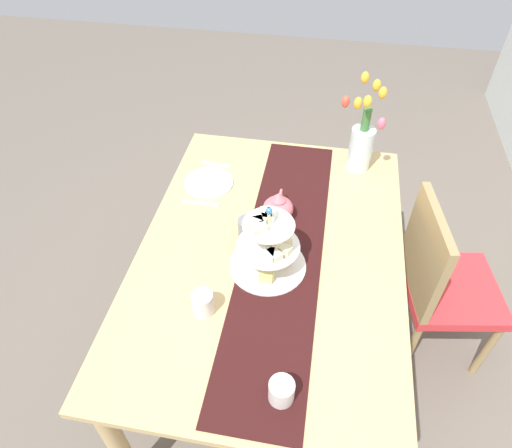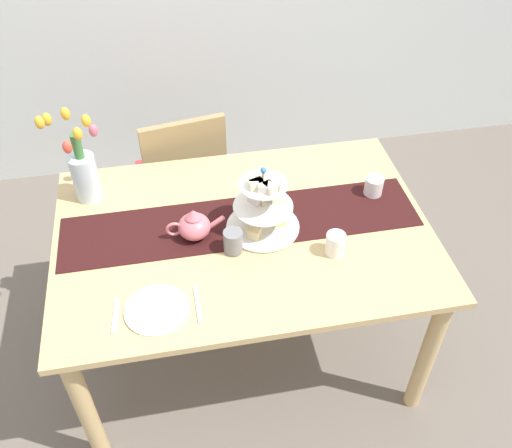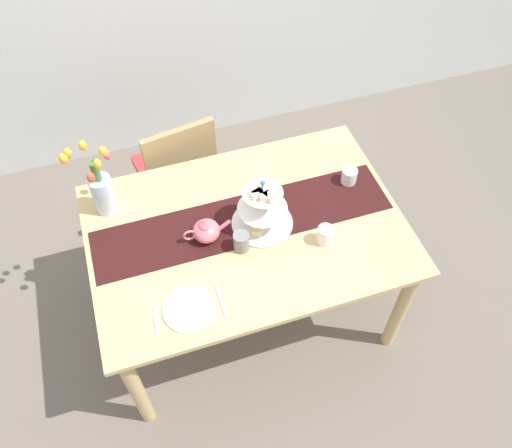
{
  "view_description": "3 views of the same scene",
  "coord_description": "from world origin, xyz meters",
  "views": [
    {
      "loc": [
        1.23,
        0.16,
        2.15
      ],
      "look_at": [
        -0.07,
        -0.07,
        0.85
      ],
      "focal_mm": 32.11,
      "sensor_mm": 36.0,
      "label": 1
    },
    {
      "loc": [
        -0.25,
        -1.63,
        2.35
      ],
      "look_at": [
        0.05,
        -0.01,
        0.82
      ],
      "focal_mm": 39.17,
      "sensor_mm": 36.0,
      "label": 2
    },
    {
      "loc": [
        -0.44,
        -1.49,
        2.8
      ],
      "look_at": [
        0.04,
        -0.04,
        0.84
      ],
      "focal_mm": 36.8,
      "sensor_mm": 36.0,
      "label": 3
    }
  ],
  "objects": [
    {
      "name": "fork_left",
      "position": [
        -0.52,
        -0.35,
        0.78
      ],
      "size": [
        0.03,
        0.15,
        0.01
      ],
      "primitive_type": "cube",
      "rotation": [
        0.0,
        0.0,
        -0.09
      ],
      "color": "silver",
      "rests_on": "dining_table"
    },
    {
      "name": "dinner_plate_left",
      "position": [
        -0.37,
        -0.35,
        0.78
      ],
      "size": [
        0.23,
        0.23,
        0.01
      ],
      "primitive_type": "cylinder",
      "color": "white",
      "rests_on": "dining_table"
    },
    {
      "name": "ground_plane",
      "position": [
        0.0,
        0.0,
        0.0
      ],
      "size": [
        8.0,
        8.0,
        0.0
      ],
      "primitive_type": "plane",
      "color": "#6B6056"
    },
    {
      "name": "teapot",
      "position": [
        -0.2,
        0.0,
        0.84
      ],
      "size": [
        0.24,
        0.13,
        0.14
      ],
      "color": "#D66B75",
      "rests_on": "table_runner"
    },
    {
      "name": "table_runner",
      "position": [
        0.0,
        0.05,
        0.78
      ],
      "size": [
        1.47,
        0.31,
        0.0
      ],
      "primitive_type": "cube",
      "color": "black",
      "rests_on": "dining_table"
    },
    {
      "name": "knife_left",
      "position": [
        -0.23,
        -0.35,
        0.78
      ],
      "size": [
        0.02,
        0.17,
        0.01
      ],
      "primitive_type": "cube",
      "rotation": [
        0.0,
        0.0,
        0.01
      ],
      "color": "silver",
      "rests_on": "dining_table"
    },
    {
      "name": "mug_grey",
      "position": [
        -0.06,
        -0.11,
        0.83
      ],
      "size": [
        0.08,
        0.08,
        0.09
      ],
      "primitive_type": "cylinder",
      "color": "slate",
      "rests_on": "table_runner"
    },
    {
      "name": "tiered_cake_stand",
      "position": [
        0.08,
        0.01,
        0.89
      ],
      "size": [
        0.3,
        0.3,
        0.3
      ],
      "color": "beige",
      "rests_on": "table_runner"
    },
    {
      "name": "cream_jug",
      "position": [
        0.6,
        0.12,
        0.82
      ],
      "size": [
        0.08,
        0.08,
        0.08
      ],
      "primitive_type": "cylinder",
      "color": "white",
      "rests_on": "dining_table"
    },
    {
      "name": "dining_table",
      "position": [
        0.0,
        0.0,
        0.67
      ],
      "size": [
        1.53,
        1.06,
        0.78
      ],
      "color": "tan",
      "rests_on": "ground_plane"
    },
    {
      "name": "tulip_vase",
      "position": [
        -0.62,
        0.33,
        0.93
      ],
      "size": [
        0.21,
        0.2,
        0.44
      ],
      "color": "silver",
      "rests_on": "dining_table"
    },
    {
      "name": "mug_white_text",
      "position": [
        0.33,
        -0.19,
        0.83
      ],
      "size": [
        0.08,
        0.08,
        0.09
      ],
      "primitive_type": "cylinder",
      "color": "white",
      "rests_on": "dining_table"
    },
    {
      "name": "chair_left",
      "position": [
        -0.2,
        0.76,
        0.5
      ],
      "size": [
        0.48,
        0.48,
        0.91
      ],
      "color": "#9C8254",
      "rests_on": "ground_plane"
    }
  ]
}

